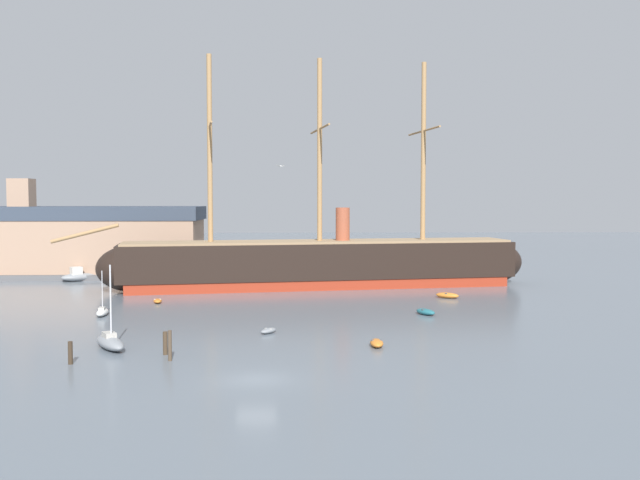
# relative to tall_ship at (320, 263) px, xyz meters

# --- Properties ---
(ground_plane) EXTENTS (400.00, 400.00, 0.00)m
(ground_plane) POSITION_rel_tall_ship_xyz_m (-5.73, -47.32, -3.23)
(ground_plane) COLOR slate
(tall_ship) EXTENTS (61.48, 16.51, 29.68)m
(tall_ship) POSITION_rel_tall_ship_xyz_m (0.00, 0.00, 0.00)
(tall_ship) COLOR maroon
(tall_ship) RESTS_ON ground
(sailboat_foreground_left) EXTENTS (3.88, 5.08, 6.53)m
(sailboat_foreground_left) POSITION_rel_tall_ship_xyz_m (-17.50, -37.58, -2.68)
(sailboat_foreground_left) COLOR gray
(sailboat_foreground_left) RESTS_ON ground
(dinghy_foreground_right) EXTENTS (1.08, 2.37, 0.55)m
(dinghy_foreground_right) POSITION_rel_tall_ship_xyz_m (3.14, -37.42, -2.95)
(dinghy_foreground_right) COLOR orange
(dinghy_foreground_right) RESTS_ON ground
(dinghy_near_centre) EXTENTS (1.74, 1.99, 0.44)m
(dinghy_near_centre) POSITION_rel_tall_ship_xyz_m (-5.54, -31.62, -3.01)
(dinghy_near_centre) COLOR gray
(dinghy_near_centre) RESTS_ON ground
(sailboat_mid_left) EXTENTS (1.32, 3.50, 4.45)m
(sailboat_mid_left) POSITION_rel_tall_ship_xyz_m (-22.38, -21.76, -2.86)
(sailboat_mid_left) COLOR silver
(sailboat_mid_left) RESTS_ON ground
(dinghy_mid_right) EXTENTS (2.19, 2.72, 0.59)m
(dinghy_mid_right) POSITION_rel_tall_ship_xyz_m (9.80, -22.44, -2.93)
(dinghy_mid_right) COLOR #236670
(dinghy_mid_right) RESTS_ON ground
(dinghy_alongside_bow) EXTENTS (1.30, 2.17, 0.48)m
(dinghy_alongside_bow) POSITION_rel_tall_ship_xyz_m (-18.53, -13.43, -2.99)
(dinghy_alongside_bow) COLOR orange
(dinghy_alongside_bow) RESTS_ON ground
(dinghy_alongside_stern) EXTENTS (2.98, 2.58, 0.66)m
(dinghy_alongside_stern) POSITION_rel_tall_ship_xyz_m (14.54, -10.74, -2.90)
(dinghy_alongside_stern) COLOR orange
(dinghy_alongside_stern) RESTS_ON ground
(motorboat_far_left) EXTENTS (5.15, 4.34, 2.03)m
(motorboat_far_left) POSITION_rel_tall_ship_xyz_m (-33.79, 8.23, -2.52)
(motorboat_far_left) COLOR gray
(motorboat_far_left) RESTS_ON ground
(dinghy_far_right) EXTENTS (1.69, 2.18, 0.47)m
(dinghy_far_right) POSITION_rel_tall_ship_xyz_m (24.77, 3.43, -3.00)
(dinghy_far_right) COLOR gray
(dinghy_far_right) RESTS_ON ground
(mooring_piling_nearest) EXTENTS (0.27, 0.27, 2.19)m
(mooring_piling_nearest) POSITION_rel_tall_ship_xyz_m (-12.19, -41.78, -2.14)
(mooring_piling_nearest) COLOR #4C3D2D
(mooring_piling_nearest) RESTS_ON ground
(mooring_piling_left_pair) EXTENTS (0.34, 0.34, 1.72)m
(mooring_piling_left_pair) POSITION_rel_tall_ship_xyz_m (-12.89, -39.76, -2.37)
(mooring_piling_left_pair) COLOR #423323
(mooring_piling_left_pair) RESTS_ON ground
(mooring_piling_right_pair) EXTENTS (0.33, 0.33, 1.61)m
(mooring_piling_right_pair) POSITION_rel_tall_ship_xyz_m (-18.97, -42.57, -2.43)
(mooring_piling_right_pair) COLOR #382B1E
(mooring_piling_right_pair) RESTS_ON ground
(dockside_warehouse_left) EXTENTS (44.61, 14.32, 14.61)m
(dockside_warehouse_left) POSITION_rel_tall_ship_xyz_m (-38.07, 15.09, 1.97)
(dockside_warehouse_left) COLOR #565659
(dockside_warehouse_left) RESTS_ON ground
(seagull_in_flight) EXTENTS (0.76, 1.09, 0.14)m
(seagull_in_flight) POSITION_rel_tall_ship_xyz_m (-4.59, -25.93, 11.39)
(seagull_in_flight) COLOR silver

